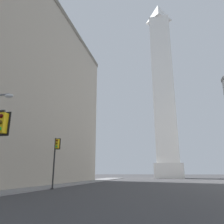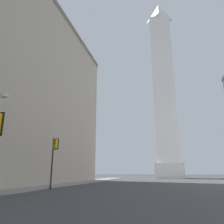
{
  "view_description": "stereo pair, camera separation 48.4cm",
  "coord_description": "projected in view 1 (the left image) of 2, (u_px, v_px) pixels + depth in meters",
  "views": [
    {
      "loc": [
        -1.15,
        -0.88,
        1.87
      ],
      "look_at": [
        -13.22,
        50.59,
        16.47
      ],
      "focal_mm": 35.0,
      "sensor_mm": 36.0,
      "label": 1
    },
    {
      "loc": [
        -0.68,
        -0.76,
        1.87
      ],
      "look_at": [
        -13.22,
        50.59,
        16.47
      ],
      "focal_mm": 35.0,
      "sensor_mm": 36.0,
      "label": 2
    }
  ],
  "objects": [
    {
      "name": "sidewalk_left",
      "position": [
        44.0,
        186.0,
        28.29
      ],
      "size": [
        5.0,
        87.21,
        0.15
      ],
      "primitive_type": "cube",
      "color": "slate",
      "rests_on": "ground_plane"
    },
    {
      "name": "traffic_light_mid_left",
      "position": [
        56.0,
        155.0,
        25.76
      ],
      "size": [
        0.79,
        0.52,
        5.85
      ],
      "color": "black",
      "rests_on": "ground_plane"
    },
    {
      "name": "obelisk",
      "position": [
        163.0,
        85.0,
        76.63
      ],
      "size": [
        8.77,
        8.77,
        65.08
      ],
      "color": "silver",
      "rests_on": "ground_plane"
    }
  ]
}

